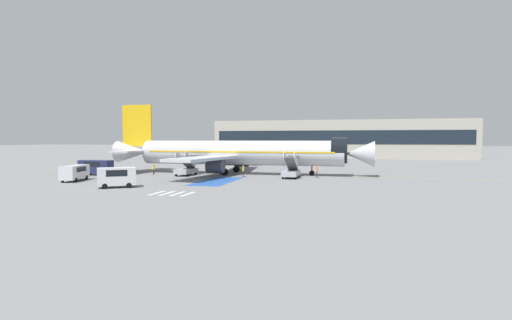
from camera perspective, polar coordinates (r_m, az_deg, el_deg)
ground_plane at (r=67.42m, az=-3.70°, el=-1.96°), size 600.00×600.00×0.00m
apron_leadline_yellow at (r=66.68m, az=-2.27°, el=-2.01°), size 78.09×1.78×0.01m
apron_stand_patch_blue at (r=55.58m, az=-5.55°, el=-3.03°), size 4.50×12.11×0.01m
apron_walkway_bar_0 at (r=44.64m, az=-13.98°, el=-4.59°), size 0.44×3.60×0.01m
apron_walkway_bar_1 at (r=44.10m, az=-12.59°, el=-4.67°), size 0.44×3.60×0.01m
apron_walkway_bar_2 at (r=43.59m, az=-11.17°, el=-4.74°), size 0.44×3.60×0.01m
apron_walkway_bar_3 at (r=43.10m, az=-9.71°, el=-4.81°), size 0.44×3.60×0.01m
airliner at (r=66.65m, az=-2.79°, el=1.06°), size 44.69×31.92×11.89m
boarding_stairs_forward at (r=60.01m, az=5.04°, el=-1.63°), size 2.30×5.27×4.08m
boarding_stairs_aft at (r=65.06m, az=-9.93°, el=-1.31°), size 2.30×5.27×3.99m
fuel_tanker at (r=89.43m, az=-1.91°, el=0.42°), size 8.93×3.72×3.55m
service_van_0 at (r=60.97m, az=-24.48°, el=-1.53°), size 3.13×5.72×2.18m
service_van_1 at (r=69.48m, az=-21.91°, el=-0.84°), size 5.40×1.98×2.42m
service_van_2 at (r=50.73m, az=-19.29°, el=-2.15°), size 4.74×4.11×2.41m
ground_crew_0 at (r=61.12m, az=8.67°, el=-1.52°), size 0.26×0.45×1.81m
ground_crew_1 at (r=62.92m, az=-5.11°, el=-1.34°), size 0.37×0.48×1.86m
ground_crew_2 at (r=67.63m, az=-14.42°, el=-1.18°), size 0.23×0.43×1.75m
ground_crew_3 at (r=61.41m, az=-1.86°, el=-1.48°), size 0.36×0.48×1.78m
terminal_building at (r=126.37m, az=11.76°, el=2.93°), size 77.18×12.10×11.56m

